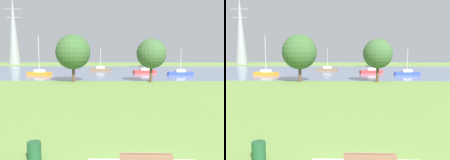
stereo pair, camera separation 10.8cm
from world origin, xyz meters
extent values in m
plane|color=olive|center=(0.00, 22.00, 0.00)|extent=(160.00, 160.00, 0.00)
cube|color=brown|center=(0.00, 0.11, 0.77)|extent=(1.80, 0.05, 0.44)
cylinder|color=#1E512D|center=(-4.41, 1.55, 0.40)|extent=(0.56, 0.56, 0.80)
cube|color=slate|center=(0.00, 50.00, 0.01)|extent=(140.00, 40.00, 0.02)
cube|color=orange|center=(-16.22, 39.18, 0.32)|extent=(5.03, 2.82, 0.60)
cube|color=white|center=(-16.22, 39.18, 0.87)|extent=(2.04, 1.57, 0.50)
cylinder|color=silver|center=(-16.22, 39.18, 4.13)|extent=(0.10, 0.10, 7.01)
cube|color=red|center=(4.67, 44.73, 0.32)|extent=(5.02, 2.56, 0.60)
cube|color=white|center=(4.67, 44.73, 0.87)|extent=(2.00, 1.48, 0.50)
cylinder|color=silver|center=(4.67, 44.73, 3.40)|extent=(0.10, 0.10, 5.55)
cube|color=blue|center=(11.24, 40.40, 0.32)|extent=(4.82, 1.55, 0.60)
cube|color=white|center=(11.24, 40.40, 0.87)|extent=(1.81, 1.12, 0.50)
cylinder|color=silver|center=(11.24, 40.40, 2.92)|extent=(0.10, 0.10, 4.60)
cube|color=brown|center=(-5.14, 50.69, 0.32)|extent=(5.01, 2.49, 0.60)
cube|color=white|center=(-5.14, 50.69, 0.87)|extent=(1.99, 1.46, 0.50)
cylinder|color=silver|center=(-5.14, 50.69, 3.07)|extent=(0.10, 0.10, 4.91)
cylinder|color=brown|center=(-7.71, 28.86, 1.34)|extent=(0.44, 0.44, 2.68)
sphere|color=#385F2E|center=(-7.71, 28.86, 4.50)|extent=(5.22, 5.22, 5.22)
cylinder|color=brown|center=(3.99, 29.05, 1.35)|extent=(0.44, 0.44, 2.70)
sphere|color=#3B6033|center=(3.99, 29.05, 4.26)|extent=(4.45, 4.45, 4.45)
cone|color=gray|center=(-39.20, 82.43, 12.49)|extent=(4.40, 4.40, 24.98)
cube|color=gray|center=(-39.20, 82.43, 19.98)|extent=(6.40, 0.30, 0.30)
cube|color=gray|center=(-39.20, 82.43, 16.98)|extent=(5.20, 0.30, 0.30)
camera|label=1|loc=(-0.96, -8.12, 4.45)|focal=39.63mm
camera|label=2|loc=(-0.86, -8.12, 4.45)|focal=39.63mm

